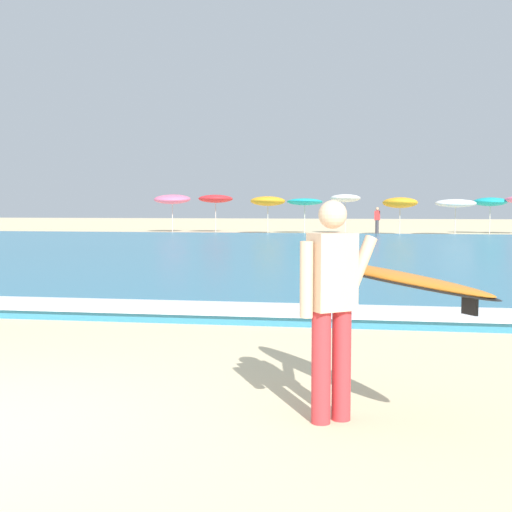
% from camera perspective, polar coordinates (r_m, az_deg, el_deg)
% --- Properties ---
extents(sea, '(120.00, 28.00, 0.14)m').
position_cam_1_polar(sea, '(23.36, 1.35, 0.40)').
color(sea, teal).
rests_on(sea, ground).
extents(surf_foam, '(120.00, 1.33, 0.01)m').
position_cam_1_polar(surf_foam, '(10.32, -8.90, -4.30)').
color(surf_foam, white).
rests_on(surf_foam, sea).
extents(surfer_with_board, '(1.66, 2.15, 1.73)m').
position_cam_1_polar(surfer_with_board, '(5.30, 8.72, -2.84)').
color(surfer_with_board, red).
rests_on(surfer_with_board, ground).
extents(beach_umbrella_0, '(2.29, 2.32, 2.42)m').
position_cam_1_polar(beach_umbrella_0, '(42.00, -7.19, 4.85)').
color(beach_umbrella_0, beige).
rests_on(beach_umbrella_0, ground).
extents(beach_umbrella_1, '(2.14, 2.15, 2.37)m').
position_cam_1_polar(beach_umbrella_1, '(41.48, -3.49, 4.92)').
color(beach_umbrella_1, beige).
rests_on(beach_umbrella_1, ground).
extents(beach_umbrella_2, '(2.06, 2.09, 2.27)m').
position_cam_1_polar(beach_umbrella_2, '(39.26, 1.02, 4.73)').
color(beach_umbrella_2, beige).
rests_on(beach_umbrella_2, ground).
extents(beach_umbrella_3, '(2.14, 2.16, 2.16)m').
position_cam_1_polar(beach_umbrella_3, '(39.86, 4.20, 4.65)').
color(beach_umbrella_3, beige).
rests_on(beach_umbrella_3, ground).
extents(beach_umbrella_4, '(1.80, 1.82, 2.39)m').
position_cam_1_polar(beach_umbrella_4, '(40.27, 7.68, 4.93)').
color(beach_umbrella_4, beige).
rests_on(beach_umbrella_4, ground).
extents(beach_umbrella_5, '(1.98, 2.02, 2.20)m').
position_cam_1_polar(beach_umbrella_5, '(38.69, 12.26, 4.49)').
color(beach_umbrella_5, beige).
rests_on(beach_umbrella_5, ground).
extents(beach_umbrella_6, '(2.26, 2.27, 2.08)m').
position_cam_1_polar(beach_umbrella_6, '(38.97, 16.75, 4.36)').
color(beach_umbrella_6, beige).
rests_on(beach_umbrella_6, ground).
extents(beach_umbrella_7, '(1.96, 1.98, 2.18)m').
position_cam_1_polar(beach_umbrella_7, '(41.88, 19.46, 4.40)').
color(beach_umbrella_7, beige).
rests_on(beach_umbrella_7, ground).
extents(beachgoer_near_row_left, '(0.32, 0.20, 1.58)m').
position_cam_1_polar(beachgoer_near_row_left, '(38.88, 10.35, 3.06)').
color(beachgoer_near_row_left, '#383842').
rests_on(beachgoer_near_row_left, ground).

